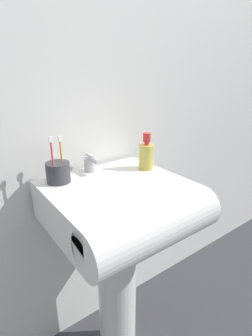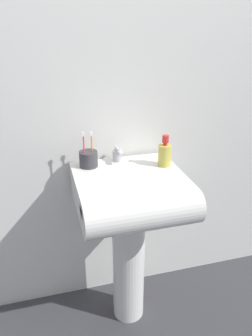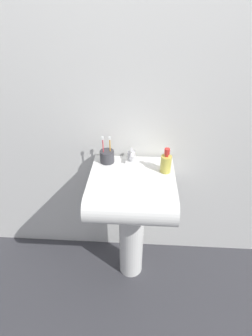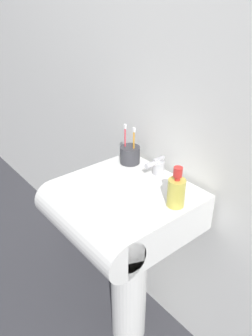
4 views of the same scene
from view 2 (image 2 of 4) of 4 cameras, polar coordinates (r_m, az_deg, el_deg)
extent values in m
plane|color=#38383D|center=(2.06, 0.41, -23.62)|extent=(6.00, 6.00, 0.00)
cube|color=silver|center=(1.66, -1.97, 12.92)|extent=(5.00, 0.05, 2.40)
cylinder|color=white|center=(1.81, 0.45, -16.00)|extent=(0.17, 0.17, 0.72)
cube|color=white|center=(1.56, 0.50, -3.69)|extent=(0.51, 0.43, 0.16)
cylinder|color=white|center=(1.38, 2.97, -7.79)|extent=(0.51, 0.16, 0.16)
cylinder|color=#B7B7BC|center=(1.66, -1.50, 2.18)|extent=(0.05, 0.05, 0.06)
cylinder|color=#B7B7BC|center=(1.62, -1.21, 2.63)|extent=(0.02, 0.07, 0.02)
cube|color=#B7B7BC|center=(1.64, -1.52, 3.47)|extent=(0.01, 0.06, 0.01)
cylinder|color=#38383D|center=(1.60, -6.55, 1.57)|extent=(0.09, 0.09, 0.08)
cylinder|color=#D83F4C|center=(1.57, -7.30, 3.02)|extent=(0.01, 0.01, 0.15)
cube|color=white|center=(1.54, -7.47, 5.87)|extent=(0.01, 0.01, 0.02)
cylinder|color=orange|center=(1.59, -5.94, 3.25)|extent=(0.01, 0.01, 0.14)
cube|color=white|center=(1.56, -6.07, 5.95)|extent=(0.01, 0.01, 0.02)
cylinder|color=gold|center=(1.61, 6.74, 2.19)|extent=(0.06, 0.06, 0.11)
cylinder|color=red|center=(1.58, 6.85, 4.21)|extent=(0.02, 0.02, 0.01)
cylinder|color=red|center=(1.58, 6.89, 5.06)|extent=(0.03, 0.03, 0.03)
camera|label=1|loc=(0.64, -25.38, -2.01)|focal=28.00mm
camera|label=3|loc=(0.48, 81.38, 35.62)|focal=28.00mm
camera|label=4|loc=(1.36, 51.01, 17.30)|focal=35.00mm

